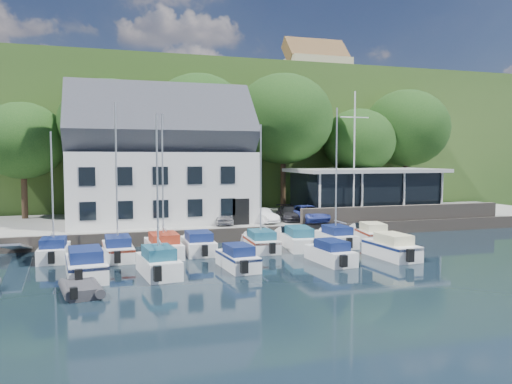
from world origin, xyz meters
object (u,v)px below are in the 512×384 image
car_silver (223,217)px  boat_r2_3 (330,251)px  boat_r1_1 (117,188)px  car_dgrey (289,213)px  boat_r2_4 (391,246)px  boat_r1_2 (163,185)px  boat_r1_4 (261,188)px  boat_r1_3 (198,242)px  boat_r1_5 (298,237)px  boat_r2_1 (157,185)px  dinghy_1 (81,287)px  boat_r2_0 (86,262)px  boat_r1_6 (336,184)px  boat_r2_2 (238,256)px  car_white (262,216)px  flagpole (354,156)px  harbor_building (161,167)px  boat_r1_0 (52,190)px  club_pavilion (365,192)px  boat_r1_7 (371,232)px  car_blue (307,213)px

car_silver → boat_r2_3: size_ratio=0.61×
boat_r1_1 → car_dgrey: bearing=24.1°
boat_r2_3 → boat_r2_4: boat_r2_4 is taller
car_silver → boat_r1_1: 10.37m
boat_r1_2 → boat_r1_4: bearing=-3.9°
boat_r1_3 → boat_r1_5: size_ratio=0.86×
boat_r2_1 → boat_r2_4: size_ratio=1.65×
car_dgrey → boat_r1_5: bearing=-97.9°
boat_r1_3 → car_dgrey: bearing=36.7°
boat_r1_4 → dinghy_1: (-10.88, -7.73, -3.82)m
boat_r2_3 → dinghy_1: (-13.61, -2.94, -0.34)m
boat_r1_2 → boat_r1_4: (6.31, -0.18, -0.25)m
boat_r1_5 → boat_r2_0: size_ratio=1.02×
boat_r1_6 → boat_r2_2: size_ratio=1.70×
car_white → boat_r2_3: (0.71, -10.82, -0.89)m
car_white → boat_r2_0: size_ratio=0.54×
flagpole → boat_r1_3: (-13.74, -4.98, -5.51)m
harbor_building → boat_r1_5: 13.07m
boat_r1_1 → boat_r1_4: bearing=-2.5°
car_dgrey → boat_r1_4: 8.62m
boat_r1_0 → car_silver: bearing=25.8°
car_dgrey → boat_r2_1: boat_r2_1 is taller
boat_r1_4 → boat_r1_6: size_ratio=0.96×
car_silver → boat_r1_3: car_silver is taller
car_silver → harbor_building: bearing=150.6°
car_white → boat_r1_2: bearing=-160.7°
boat_r2_3 → club_pavilion: bearing=49.4°
car_silver → flagpole: flagpole is taller
harbor_building → boat_r1_3: bearing=-81.7°
harbor_building → boat_r1_5: harbor_building is taller
boat_r1_7 → flagpole: bearing=87.3°
club_pavilion → car_silver: (-13.69, -2.77, -1.49)m
boat_r1_5 → boat_r2_2: size_ratio=1.27×
flagpole → boat_r1_6: bearing=-128.6°
harbor_building → boat_r1_2: harbor_building is taller
club_pavilion → car_blue: size_ratio=3.22×
boat_r2_1 → dinghy_1: bearing=-150.6°
flagpole → boat_r2_4: flagpole is taller
car_dgrey → boat_r2_1: bearing=-126.5°
boat_r1_2 → boat_r2_1: 5.26m
club_pavilion → car_white: bearing=-165.2°
boat_r1_1 → car_white: bearing=26.2°
boat_r2_3 → boat_r1_0: bearing=155.9°
boat_r1_4 → boat_r2_0: 12.11m
car_white → dinghy_1: size_ratio=1.18×
boat_r1_3 → dinghy_1: size_ratio=1.92×
harbor_building → boat_r1_6: harbor_building is taller
boat_r1_2 → boat_r2_0: size_ratio=1.39×
boat_r2_3 → boat_r1_1: bearing=153.1°
boat_r2_0 → dinghy_1: size_ratio=2.19×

